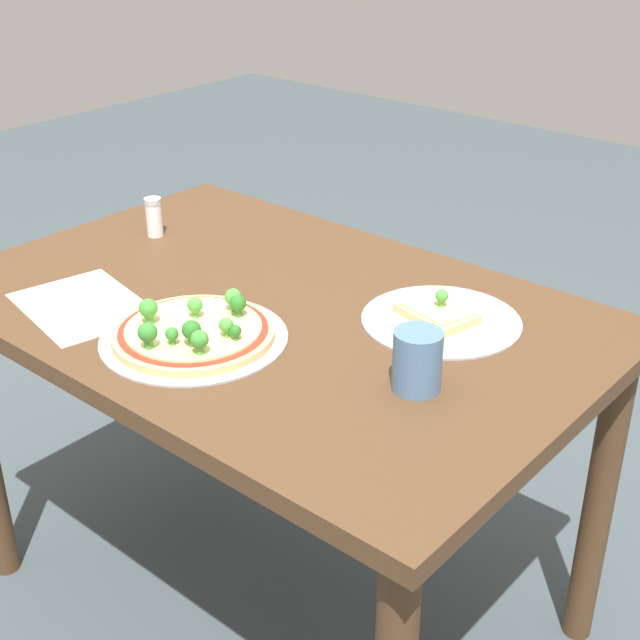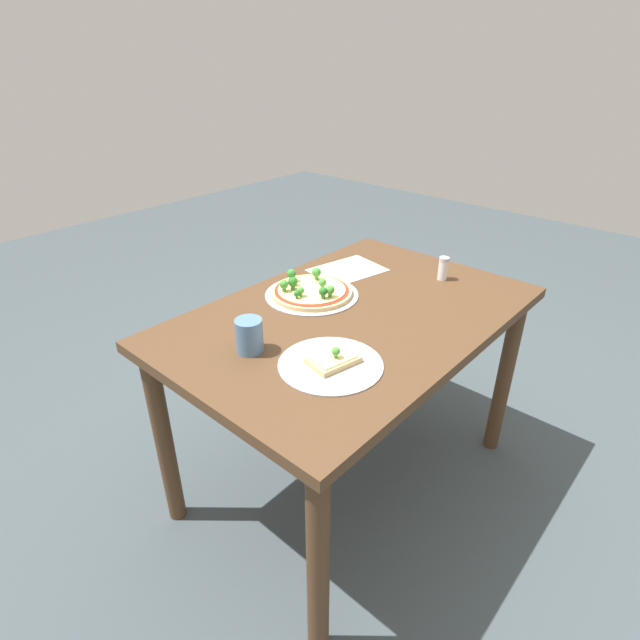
# 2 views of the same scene
# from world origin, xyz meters

# --- Properties ---
(ground_plane) EXTENTS (8.00, 8.00, 0.00)m
(ground_plane) POSITION_xyz_m (0.00, 0.00, 0.00)
(ground_plane) COLOR #3D474C
(dining_table) EXTENTS (1.23, 0.81, 0.74)m
(dining_table) POSITION_xyz_m (0.00, 0.00, 0.64)
(dining_table) COLOR #4C331E
(dining_table) RESTS_ON ground_plane
(pizza_tray_whole) EXTENTS (0.33, 0.33, 0.07)m
(pizza_tray_whole) POSITION_xyz_m (0.01, 0.19, 0.76)
(pizza_tray_whole) COLOR #A3A3A8
(pizza_tray_whole) RESTS_ON dining_table
(pizza_tray_slice) EXTENTS (0.29, 0.29, 0.06)m
(pizza_tray_slice) POSITION_xyz_m (-0.28, -0.15, 0.75)
(pizza_tray_slice) COLOR #A3A3A8
(pizza_tray_slice) RESTS_ON dining_table
(drinking_cup) EXTENTS (0.08, 0.08, 0.10)m
(drinking_cup) POSITION_xyz_m (-0.38, 0.07, 0.79)
(drinking_cup) COLOR #4C7099
(drinking_cup) RESTS_ON dining_table
(condiment_shaker) EXTENTS (0.04, 0.04, 0.09)m
(condiment_shaker) POSITION_xyz_m (0.43, -0.08, 0.79)
(condiment_shaker) COLOR silver
(condiment_shaker) RESTS_ON dining_table
(paper_menu) EXTENTS (0.30, 0.25, 0.00)m
(paper_menu) POSITION_xyz_m (0.26, 0.24, 0.74)
(paper_menu) COLOR silver
(paper_menu) RESTS_ON dining_table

